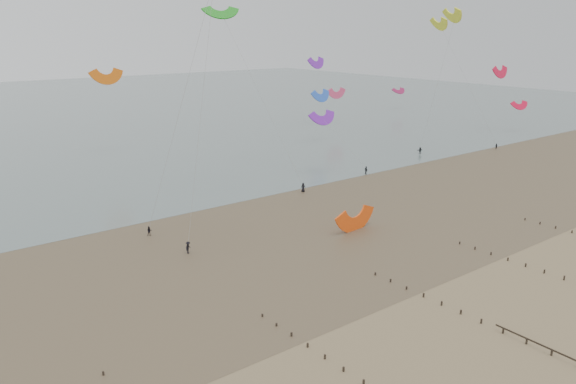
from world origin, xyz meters
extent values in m
plane|color=brown|center=(0.00, 0.00, 0.00)|extent=(500.00, 500.00, 0.00)
plane|color=#475654|center=(0.00, 200.00, 0.03)|extent=(500.00, 500.00, 0.00)
plane|color=#473A28|center=(0.00, 35.00, 0.01)|extent=(500.00, 500.00, 0.00)
ellipsoid|color=slate|center=(-18.00, 22.00, 0.01)|extent=(23.60, 14.36, 0.01)
ellipsoid|color=slate|center=(12.00, 38.00, 0.01)|extent=(33.64, 18.32, 0.01)
ellipsoid|color=slate|center=(45.00, 30.00, 0.01)|extent=(19.65, 13.67, 0.01)
cube|color=black|center=(-32.00, 12.00, 0.17)|extent=(0.16, 0.16, 0.45)
cube|color=black|center=(-14.00, -3.79, 0.26)|extent=(0.16, 0.16, 0.62)
cube|color=black|center=(-14.00, -1.16, 0.25)|extent=(0.16, 0.16, 0.59)
cube|color=black|center=(-14.00, 1.47, 0.23)|extent=(0.16, 0.16, 0.57)
cube|color=black|center=(-14.00, 4.11, 0.22)|extent=(0.16, 0.16, 0.54)
cube|color=black|center=(-14.00, 6.74, 0.20)|extent=(0.16, 0.16, 0.51)
cube|color=black|center=(-14.00, 9.37, 0.19)|extent=(0.16, 0.16, 0.48)
cube|color=black|center=(-14.00, 12.00, 0.17)|extent=(0.16, 0.16, 0.45)
cube|color=black|center=(4.00, -11.68, 0.31)|extent=(0.16, 0.16, 0.71)
cube|color=black|center=(4.00, -9.05, 0.29)|extent=(0.16, 0.16, 0.68)
cube|color=black|center=(4.00, -6.42, 0.28)|extent=(0.16, 0.16, 0.65)
cube|color=black|center=(4.00, -3.79, 0.26)|extent=(0.16, 0.16, 0.62)
cube|color=black|center=(4.00, -1.16, 0.25)|extent=(0.16, 0.16, 0.59)
cube|color=black|center=(4.00, 1.47, 0.23)|extent=(0.16, 0.16, 0.57)
cube|color=black|center=(4.00, 4.11, 0.22)|extent=(0.16, 0.16, 0.54)
cube|color=black|center=(4.00, 6.74, 0.20)|extent=(0.16, 0.16, 0.51)
cube|color=black|center=(4.00, 9.37, 0.19)|extent=(0.16, 0.16, 0.48)
cube|color=black|center=(4.00, 12.00, 0.17)|extent=(0.16, 0.16, 0.45)
cube|color=black|center=(22.00, -3.79, 0.26)|extent=(0.16, 0.16, 0.62)
cube|color=black|center=(22.00, -1.16, 0.25)|extent=(0.16, 0.16, 0.59)
cube|color=black|center=(22.00, 1.47, 0.23)|extent=(0.16, 0.16, 0.57)
cube|color=black|center=(22.00, 4.11, 0.22)|extent=(0.16, 0.16, 0.54)
cube|color=black|center=(22.00, 6.74, 0.20)|extent=(0.16, 0.16, 0.51)
cube|color=black|center=(22.00, 9.37, 0.19)|extent=(0.16, 0.16, 0.48)
cube|color=black|center=(22.00, 12.00, 0.17)|extent=(0.16, 0.16, 0.45)
cube|color=black|center=(40.00, 4.11, 0.22)|extent=(0.16, 0.16, 0.54)
cube|color=black|center=(40.00, 6.74, 0.20)|extent=(0.16, 0.16, 0.51)
cube|color=black|center=(40.00, 9.37, 0.19)|extent=(0.16, 0.16, 0.48)
cube|color=black|center=(40.00, 12.00, 0.17)|extent=(0.16, 0.16, 0.45)
imported|color=black|center=(67.56, 57.12, 0.87)|extent=(1.69, 0.87, 1.75)
imported|color=black|center=(-13.07, 43.68, 0.76)|extent=(0.89, 0.80, 1.53)
imported|color=black|center=(21.32, 48.11, 0.93)|extent=(1.06, 1.06, 1.85)
imported|color=black|center=(88.26, 48.39, 0.77)|extent=(0.69, 0.83, 1.54)
imported|color=black|center=(-11.71, 33.58, 0.90)|extent=(1.33, 1.20, 1.80)
imported|color=black|center=(41.23, 50.50, 0.90)|extent=(0.63, 1.12, 1.80)
camera|label=1|loc=(-46.08, -34.14, 30.72)|focal=35.00mm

